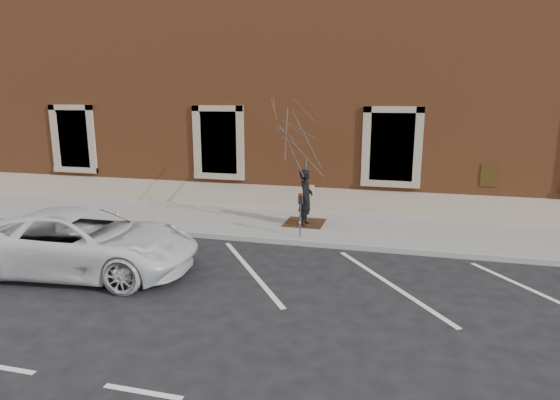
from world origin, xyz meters
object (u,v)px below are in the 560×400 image
(man, at_px, (306,198))
(parking_meter, at_px, (300,207))
(sapling, at_px, (306,141))
(white_truck, at_px, (82,242))

(man, xyz_separation_m, parking_meter, (0.08, -1.16, -0.00))
(man, bearing_deg, sapling, 18.99)
(sapling, bearing_deg, man, -73.38)
(parking_meter, relative_size, white_truck, 0.24)
(man, height_order, parking_meter, man)
(man, height_order, sapling, sapling)
(parking_meter, distance_m, white_truck, 5.64)
(white_truck, bearing_deg, sapling, -46.42)
(sapling, distance_m, white_truck, 6.82)
(parking_meter, xyz_separation_m, white_truck, (-4.38, -3.54, -0.28))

